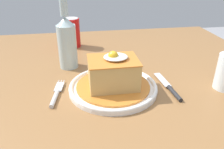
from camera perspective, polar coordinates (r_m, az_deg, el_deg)
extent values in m
cube|color=olive|center=(0.73, -3.35, -2.85)|extent=(1.27, 1.10, 0.04)
cylinder|color=olive|center=(1.45, 17.35, -4.51)|extent=(0.07, 0.07, 0.70)
cylinder|color=white|center=(0.66, 0.27, -3.47)|extent=(0.26, 0.26, 0.01)
torus|color=white|center=(0.66, 0.27, -2.92)|extent=(0.26, 0.26, 0.01)
cylinder|color=orange|center=(0.66, 0.27, -2.87)|extent=(0.21, 0.21, 0.01)
cube|color=tan|center=(0.64, 0.28, 0.38)|extent=(0.14, 0.11, 0.08)
cube|color=orange|center=(0.62, 0.29, 3.70)|extent=(0.14, 0.11, 0.00)
ellipsoid|color=white|center=(0.62, 0.95, 4.49)|extent=(0.07, 0.06, 0.01)
sphere|color=yellow|center=(0.62, 0.29, 4.68)|extent=(0.03, 0.03, 0.03)
cylinder|color=silver|center=(0.63, -14.34, -5.96)|extent=(0.02, 0.08, 0.01)
cube|color=silver|center=(0.69, -13.19, -3.03)|extent=(0.03, 0.05, 0.00)
cylinder|color=silver|center=(0.71, -12.16, -2.02)|extent=(0.01, 0.03, 0.00)
cylinder|color=silver|center=(0.71, -12.80, -2.02)|extent=(0.01, 0.03, 0.00)
cylinder|color=silver|center=(0.71, -13.43, -2.01)|extent=(0.01, 0.03, 0.00)
cylinder|color=#262628|center=(0.66, 15.50, -4.58)|extent=(0.02, 0.08, 0.01)
cube|color=silver|center=(0.72, 12.59, -1.27)|extent=(0.03, 0.09, 0.00)
cylinder|color=red|center=(1.00, -10.00, 10.32)|extent=(0.07, 0.07, 0.12)
cylinder|color=silver|center=(0.98, -10.30, 13.78)|extent=(0.06, 0.06, 0.00)
cylinder|color=#ADC6CC|center=(0.79, -11.18, 6.88)|extent=(0.06, 0.06, 0.15)
cone|color=#ADC6CC|center=(0.77, -11.77, 12.97)|extent=(0.06, 0.06, 0.03)
cylinder|color=#ADC6CC|center=(0.76, -12.20, 17.22)|extent=(0.03, 0.03, 0.08)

